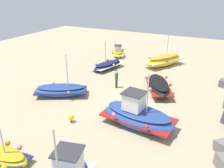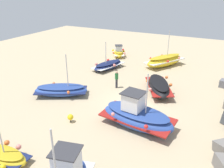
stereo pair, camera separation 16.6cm
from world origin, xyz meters
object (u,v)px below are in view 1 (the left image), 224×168
Objects in this scene: fishing_boat_4 at (61,90)px; fishing_boat_6 at (108,65)px; fishing_boat_2 at (164,60)px; fishing_boat_3 at (3,156)px; fishing_boat_7 at (118,52)px; person_walking at (116,78)px; fishing_boat_5 at (137,116)px; mooring_buoy_0 at (71,117)px; fishing_boat_1 at (158,86)px.

fishing_boat_4 is 1.08× the size of fishing_boat_6.
fishing_boat_2 is 1.22× the size of fishing_boat_6.
fishing_boat_2 is 1.70× the size of fishing_boat_3.
person_walking is at bearing -5.97° from fishing_boat_7.
fishing_boat_5 reaches higher than mooring_buoy_0.
fishing_boat_4 is 7.95× the size of mooring_buoy_0.
fishing_boat_3 reaches higher than fishing_boat_1.
person_walking is at bearing 74.63° from fishing_boat_1.
fishing_boat_7 is at bearing -85.18° from fishing_boat_3.
fishing_boat_2 is at bearing -144.62° from fishing_boat_4.
fishing_boat_1 is at bearing -176.79° from fishing_boat_4.
fishing_boat_5 is 8.87× the size of mooring_buoy_0.
fishing_boat_5 reaches higher than fishing_boat_6.
fishing_boat_4 is at bearing 93.95° from fishing_boat_1.
person_walking is at bearing -128.47° from fishing_boat_6.
fishing_boat_4 is 5.29m from person_walking.
fishing_boat_1 is 1.01× the size of fishing_boat_4.
fishing_boat_3 is (20.48, -3.51, -0.31)m from fishing_boat_2.
fishing_boat_5 is (13.71, 1.81, 0.10)m from fishing_boat_2.
fishing_boat_6 is (4.00, -5.62, -0.28)m from fishing_boat_2.
fishing_boat_1 reaches higher than mooring_buoy_0.
fishing_boat_4 is at bearing -27.18° from fishing_boat_7.
person_walking is (4.43, 3.27, 0.53)m from fishing_boat_6.
fishing_boat_3 is 5.29× the size of mooring_buoy_0.
fishing_boat_7 is 10.70m from person_walking.
fishing_boat_6 reaches higher than fishing_boat_3.
person_walking is at bearing -45.50° from fishing_boat_5.
fishing_boat_7 is (-13.52, -0.83, 0.04)m from fishing_boat_4.
fishing_boat_1 is 3.99m from person_walking.
fishing_boat_4 is 0.90× the size of fishing_boat_5.
fishing_boat_5 is at bearing 140.71° from fishing_boat_4.
person_walking is (9.71, 4.47, 0.42)m from fishing_boat_7.
fishing_boat_5 is at bearing 36.95° from fishing_boat_2.
person_walking is at bearing -162.32° from fishing_boat_4.
fishing_boat_2 reaches higher than mooring_buoy_0.
fishing_boat_6 is (-16.48, -2.11, 0.04)m from fishing_boat_3.
fishing_boat_3 is 16.61m from fishing_boat_6.
fishing_boat_4 is at bearing -167.53° from fishing_boat_6.
fishing_boat_2 is 6.90m from fishing_boat_6.
person_walking is (0.86, -3.88, 0.38)m from fishing_boat_1.
fishing_boat_5 is (6.14, 0.27, 0.23)m from fishing_boat_1.
fishing_boat_2 is at bearing -103.53° from fishing_boat_3.
fishing_boat_1 is 13.86m from fishing_boat_3.
fishing_boat_2 is at bearing -16.31° from fishing_boat_1.
person_walking is at bearing 13.90° from fishing_boat_2.
fishing_boat_2 is 1.13× the size of fishing_boat_4.
mooring_buoy_0 is (16.71, 4.21, -0.15)m from fishing_boat_7.
fishing_boat_2 is 8.99× the size of mooring_buoy_0.
fishing_boat_4 is 8.24m from fishing_boat_6.
fishing_boat_7 is (-21.77, -3.30, 0.15)m from fishing_boat_3.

